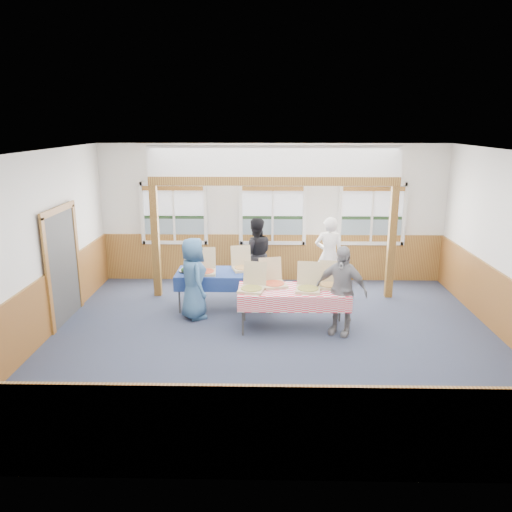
{
  "coord_description": "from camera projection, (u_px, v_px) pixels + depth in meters",
  "views": [
    {
      "loc": [
        -0.15,
        -7.97,
        3.65
      ],
      "look_at": [
        -0.34,
        1.0,
        1.24
      ],
      "focal_mm": 35.0,
      "sensor_mm": 36.0,
      "label": 1
    }
  ],
  "objects": [
    {
      "name": "wall_back",
      "position": [
        273.0,
        213.0,
        11.6
      ],
      "size": [
        8.0,
        0.0,
        8.0
      ],
      "primitive_type": "plane",
      "rotation": [
        1.57,
        0.0,
        0.0
      ],
      "color": "silver",
      "rests_on": "floor"
    },
    {
      "name": "man_blue",
      "position": [
        193.0,
        278.0,
        9.46
      ],
      "size": [
        0.77,
        0.91,
        1.58
      ],
      "primitive_type": "imported",
      "rotation": [
        0.0,
        0.0,
        2.0
      ],
      "color": "#345A82",
      "rests_on": "floor"
    },
    {
      "name": "floor",
      "position": [
        274.0,
        340.0,
        8.64
      ],
      "size": [
        8.0,
        8.0,
        0.0
      ],
      "primitive_type": "plane",
      "color": "#2B3145",
      "rests_on": "ground"
    },
    {
      "name": "wainscot_back",
      "position": [
        272.0,
        257.0,
        11.85
      ],
      "size": [
        7.98,
        0.05,
        1.1
      ],
      "primitive_type": "cube",
      "color": "brown",
      "rests_on": "floor"
    },
    {
      "name": "ceiling",
      "position": [
        276.0,
        152.0,
        7.81
      ],
      "size": [
        8.0,
        8.0,
        0.0
      ],
      "primitive_type": "plane",
      "rotation": [
        3.14,
        0.0,
        0.0
      ],
      "color": "white",
      "rests_on": "wall_back"
    },
    {
      "name": "window_right",
      "position": [
        372.0,
        211.0,
        11.5
      ],
      "size": [
        1.56,
        0.1,
        1.46
      ],
      "color": "white",
      "rests_on": "wall_back"
    },
    {
      "name": "pizza_box_c",
      "position": [
        252.0,
        287.0,
        8.86
      ],
      "size": [
        0.53,
        0.6,
        0.47
      ],
      "rotation": [
        0.0,
        0.0,
        -0.22
      ],
      "color": "tan",
      "rests_on": "table_right"
    },
    {
      "name": "drink_glass",
      "position": [
        343.0,
        290.0,
        8.68
      ],
      "size": [
        0.07,
        0.07,
        0.15
      ],
      "primitive_type": "cylinder",
      "color": "#A4741B",
      "rests_on": "table_right"
    },
    {
      "name": "pizza_box_a",
      "position": [
        205.0,
        270.0,
        9.88
      ],
      "size": [
        0.47,
        0.55,
        0.47
      ],
      "rotation": [
        0.0,
        0.0,
        0.08
      ],
      "color": "tan",
      "rests_on": "table_left"
    },
    {
      "name": "woman_white",
      "position": [
        329.0,
        255.0,
        10.84
      ],
      "size": [
        0.67,
        0.48,
        1.7
      ],
      "primitive_type": "imported",
      "rotation": [
        0.0,
        0.0,
        3.02
      ],
      "color": "white",
      "rests_on": "floor"
    },
    {
      "name": "cased_opening",
      "position": [
        62.0,
        266.0,
        9.31
      ],
      "size": [
        0.06,
        1.3,
        2.1
      ],
      "primitive_type": "cube",
      "color": "#393939",
      "rests_on": "wall_left"
    },
    {
      "name": "wall_front",
      "position": [
        281.0,
        341.0,
        4.84
      ],
      "size": [
        8.0,
        0.0,
        8.0
      ],
      "primitive_type": "plane",
      "rotation": [
        -1.57,
        0.0,
        0.0
      ],
      "color": "silver",
      "rests_on": "floor"
    },
    {
      "name": "wainscot_right",
      "position": [
        510.0,
        312.0,
        8.42
      ],
      "size": [
        0.05,
        6.98,
        1.1
      ],
      "primitive_type": "cube",
      "color": "brown",
      "rests_on": "floor"
    },
    {
      "name": "window_left",
      "position": [
        174.0,
        210.0,
        11.59
      ],
      "size": [
        1.56,
        0.1,
        1.46
      ],
      "color": "white",
      "rests_on": "wall_back"
    },
    {
      "name": "veggie_tray",
      "position": [
        188.0,
        270.0,
        10.0
      ],
      "size": [
        0.38,
        0.38,
        0.09
      ],
      "color": "black",
      "rests_on": "table_left"
    },
    {
      "name": "pizza_box_f",
      "position": [
        329.0,
        283.0,
        9.06
      ],
      "size": [
        0.46,
        0.54,
        0.43
      ],
      "rotation": [
        0.0,
        0.0,
        -0.15
      ],
      "color": "tan",
      "rests_on": "table_right"
    },
    {
      "name": "pizza_box_e",
      "position": [
        308.0,
        287.0,
        8.86
      ],
      "size": [
        0.49,
        0.57,
        0.47
      ],
      "rotation": [
        0.0,
        0.0,
        -0.13
      ],
      "color": "tan",
      "rests_on": "table_right"
    },
    {
      "name": "wainscot_front",
      "position": [
        280.0,
        433.0,
        5.14
      ],
      "size": [
        7.98,
        0.05,
        1.1
      ],
      "primitive_type": "cube",
      "color": "brown",
      "rests_on": "floor"
    },
    {
      "name": "pizza_box_b",
      "position": [
        243.0,
        266.0,
        10.12
      ],
      "size": [
        0.52,
        0.59,
        0.45
      ],
      "rotation": [
        0.0,
        0.0,
        0.26
      ],
      "color": "tan",
      "rests_on": "table_left"
    },
    {
      "name": "wall_left",
      "position": [
        35.0,
        250.0,
        8.3
      ],
      "size": [
        0.0,
        8.0,
        8.0
      ],
      "primitive_type": "plane",
      "rotation": [
        1.57,
        0.0,
        1.57
      ],
      "color": "silver",
      "rests_on": "floor"
    },
    {
      "name": "post_left",
      "position": [
        156.0,
        242.0,
        10.6
      ],
      "size": [
        0.15,
        0.15,
        2.4
      ],
      "primitive_type": "cube",
      "color": "#522C12",
      "rests_on": "floor"
    },
    {
      "name": "woman_black",
      "position": [
        255.0,
        254.0,
        11.07
      ],
      "size": [
        0.89,
        0.74,
        1.64
      ],
      "primitive_type": "imported",
      "rotation": [
        0.0,
        0.0,
        3.31
      ],
      "color": "black",
      "rests_on": "floor"
    },
    {
      "name": "wainscot_left",
      "position": [
        44.0,
        309.0,
        8.57
      ],
      "size": [
        0.05,
        6.98,
        1.1
      ],
      "primitive_type": "cube",
      "color": "brown",
      "rests_on": "floor"
    },
    {
      "name": "table_right",
      "position": [
        293.0,
        292.0,
        8.97
      ],
      "size": [
        2.15,
        1.5,
        0.76
      ],
      "rotation": [
        0.0,
        0.0,
        0.33
      ],
      "color": "#393939",
      "rests_on": "floor"
    },
    {
      "name": "person_grey",
      "position": [
        341.0,
        290.0,
        8.72
      ],
      "size": [
        1.02,
        0.79,
        1.61
      ],
      "primitive_type": "imported",
      "rotation": [
        0.0,
        0.0,
        -0.48
      ],
      "color": "gray",
      "rests_on": "floor"
    },
    {
      "name": "pizza_box_d",
      "position": [
        273.0,
        282.0,
        9.13
      ],
      "size": [
        0.55,
        0.61,
        0.47
      ],
      "rotation": [
        0.0,
        0.0,
        0.26
      ],
      "color": "tan",
      "rests_on": "table_right"
    },
    {
      "name": "window_mid",
      "position": [
        273.0,
        210.0,
        11.54
      ],
      "size": [
        1.56,
        0.1,
        1.46
      ],
      "color": "white",
      "rests_on": "wall_back"
    },
    {
      "name": "cross_beam",
      "position": [
        274.0,
        181.0,
        10.21
      ],
      "size": [
        5.15,
        0.18,
        0.18
      ],
      "primitive_type": "cube",
      "color": "#522C12",
      "rests_on": "post_left"
    },
    {
      "name": "post_right",
      "position": [
        392.0,
        243.0,
        10.5
      ],
      "size": [
        0.15,
        0.15,
        2.4
      ],
      "primitive_type": "cube",
      "color": "#522C12",
      "rests_on": "floor"
    },
    {
      "name": "table_left",
      "position": [
        226.0,
        274.0,
        10.0
      ],
      "size": [
        2.08,
        1.18,
        0.76
      ],
      "rotation": [
        0.0,
        0.0,
        0.16
      ],
      "color": "#393939",
      "rests_on": "floor"
    }
  ]
}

